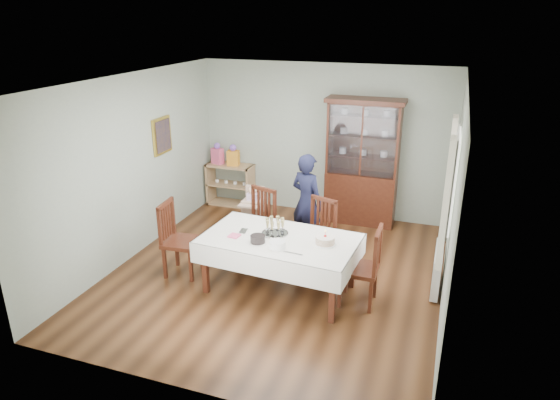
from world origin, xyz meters
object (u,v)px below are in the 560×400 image
at_px(gift_bag_orange, 233,156).
at_px(chair_end_left, 182,253).
at_px(dining_table, 280,264).
at_px(birthday_cake, 325,241).
at_px(china_cabinet, 362,161).
at_px(chair_far_left, 256,237).
at_px(woman, 307,202).
at_px(high_chair, 253,220).
at_px(sideboard, 230,184).
at_px(gift_bag_pink, 217,154).
at_px(champagne_tray, 275,229).
at_px(chair_far_right, 316,247).
at_px(chair_end_right, 360,281).

bearing_deg(gift_bag_orange, chair_end_left, -81.55).
xyz_separation_m(dining_table, birthday_cake, (0.60, 0.01, 0.43)).
xyz_separation_m(china_cabinet, chair_far_left, (-1.22, -1.86, -0.81)).
height_order(woman, high_chair, woman).
bearing_deg(sideboard, dining_table, -54.18).
bearing_deg(gift_bag_pink, champagne_tray, -51.04).
distance_m(chair_end_left, champagne_tray, 1.45).
xyz_separation_m(woman, high_chair, (-0.87, -0.07, -0.40)).
relative_size(chair_far_left, gift_bag_pink, 2.60).
distance_m(dining_table, chair_far_right, 0.84).
xyz_separation_m(sideboard, chair_far_left, (1.28, -1.88, -0.09)).
distance_m(chair_end_left, chair_end_right, 2.51).
height_order(sideboard, birthday_cake, birthday_cake).
height_order(sideboard, chair_end_right, chair_end_right).
bearing_deg(birthday_cake, gift_bag_pink, 136.30).
relative_size(sideboard, gift_bag_pink, 2.23).
height_order(chair_end_right, gift_bag_orange, gift_bag_orange).
xyz_separation_m(dining_table, china_cabinet, (0.56, 2.66, 0.74)).
relative_size(high_chair, gift_bag_orange, 2.34).
bearing_deg(high_chair, chair_end_left, -113.68).
distance_m(chair_end_left, gift_bag_pink, 2.87).
xyz_separation_m(china_cabinet, birthday_cake, (0.04, -2.65, -0.31)).
bearing_deg(chair_end_left, gift_bag_pink, 9.90).
height_order(china_cabinet, sideboard, china_cabinet).
height_order(china_cabinet, chair_far_right, china_cabinet).
height_order(chair_end_left, woman, woman).
distance_m(chair_far_left, gift_bag_pink, 2.49).
relative_size(dining_table, chair_end_left, 1.95).
xyz_separation_m(gift_bag_pink, gift_bag_orange, (0.33, 0.00, -0.00)).
height_order(high_chair, birthday_cake, birthday_cake).
bearing_deg(high_chair, birthday_cake, -42.24).
relative_size(china_cabinet, gift_bag_orange, 5.44).
xyz_separation_m(chair_far_left, high_chair, (-0.25, 0.50, 0.05)).
distance_m(china_cabinet, chair_far_right, 2.06).
xyz_separation_m(dining_table, chair_far_left, (-0.66, 0.81, -0.07)).
xyz_separation_m(china_cabinet, woman, (-0.60, -1.29, -0.36)).
bearing_deg(birthday_cake, woman, 115.07).
height_order(china_cabinet, woman, china_cabinet).
bearing_deg(high_chair, chair_end_right, -34.46).
relative_size(sideboard, woman, 0.59).
distance_m(sideboard, woman, 2.34).
distance_m(dining_table, chair_end_left, 1.45).
bearing_deg(birthday_cake, chair_end_left, -178.77).
bearing_deg(sideboard, birthday_cake, -46.48).
distance_m(chair_far_left, gift_bag_orange, 2.31).
distance_m(chair_end_left, woman, 2.04).
distance_m(birthday_cake, gift_bag_orange, 3.62).
relative_size(dining_table, champagne_tray, 5.88).
bearing_deg(dining_table, gift_bag_pink, 129.23).
distance_m(chair_far_right, birthday_cake, 0.99).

